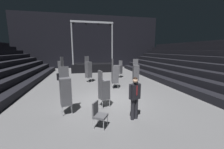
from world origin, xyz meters
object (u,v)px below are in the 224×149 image
Objects in this scene: chair_stack_front_left at (104,89)px; chair_stack_mid_right at (61,66)px; man_with_tie at (135,96)px; chair_stack_mid_left at (136,72)px; loose_chair_near_man at (99,113)px; stage_riser at (93,66)px; equipment_road_case at (63,77)px; chair_stack_rear_right at (66,91)px; chair_stack_rear_left at (115,74)px; chair_stack_front_right at (88,69)px; chair_stack_mid_centre at (120,69)px.

chair_stack_mid_right is at bearing -178.47° from chair_stack_front_left.
man_with_tie is 0.84× the size of chair_stack_mid_left.
chair_stack_mid_left is 2.17× the size of loose_chair_near_man.
stage_riser is 3.36× the size of chair_stack_front_left.
equipment_road_case is at bearing -85.24° from man_with_tie.
stage_riser reaches higher than chair_stack_mid_left.
chair_stack_front_left is 0.88× the size of chair_stack_rear_right.
chair_stack_rear_left is (0.91, -8.62, 0.43)m from stage_riser.
chair_stack_mid_right is (-3.17, 9.12, 0.13)m from chair_stack_front_left.
chair_stack_front_right is (-0.84, -6.16, 0.48)m from stage_riser.
chair_stack_front_right reaches higher than man_with_tie.
man_with_tie is at bearing 15.82° from chair_stack_front_left.
equipment_road_case is at bearing -134.34° from loose_chair_near_man.
chair_stack_mid_centre is at bearing 161.74° from chair_stack_rear_left.
chair_stack_rear_right is 2.17× the size of loose_chair_near_man.
stage_riser is 12.28m from chair_stack_rear_right.
chair_stack_front_right is at bearing -149.26° from loose_chair_near_man.
equipment_road_case is at bearing -95.32° from chair_stack_rear_right.
chair_stack_front_left is at bearing -164.06° from loose_chair_near_man.
chair_stack_rear_right is (-4.83, -4.05, 0.00)m from chair_stack_mid_left.
equipment_road_case is at bearing -19.18° from chair_stack_mid_left.
chair_stack_mid_right is at bearing -31.92° from chair_stack_mid_left.
chair_stack_rear_right reaches higher than chair_stack_front_left.
chair_stack_front_right is 2.47× the size of equipment_road_case.
chair_stack_rear_left is (1.75, -2.46, -0.04)m from chair_stack_front_right.
stage_riser is at bearing -14.94° from chair_stack_mid_centre.
chair_stack_mid_right is 11.24m from loose_chair_near_man.
chair_stack_front_left is at bearing -91.87° from stage_riser.
chair_stack_rear_left is at bearing 93.13° from chair_stack_front_right.
chair_stack_rear_left is 1.04× the size of chair_stack_rear_right.
chair_stack_mid_centre is at bearing -169.18° from loose_chair_near_man.
chair_stack_mid_right is (-4.16, 10.61, 0.05)m from man_with_tie.
chair_stack_mid_centre is 4.03m from chair_stack_rear_left.
chair_stack_rear_right is at bearing -38.87° from chair_stack_rear_left.
equipment_road_case is (-2.74, 6.80, -0.58)m from chair_stack_front_left.
stage_riser is at bearing -130.09° from chair_stack_front_right.
loose_chair_near_man is at bearing 57.50° from chair_stack_front_right.
chair_stack_front_left is 1.05× the size of chair_stack_mid_centre.
equipment_road_case is (-1.03, 7.20, -0.71)m from chair_stack_rear_right.
chair_stack_mid_left is at bearing -153.49° from chair_stack_rear_right.
chair_stack_rear_right is (-1.26, -5.93, -0.08)m from chair_stack_front_right.
chair_stack_front_right is at bearing 72.43° from chair_stack_mid_centre.
stage_riser is 4.41m from chair_stack_mid_right.
chair_stack_rear_left is at bearing -103.14° from chair_stack_mid_right.
chair_stack_mid_left and chair_stack_mid_right have the same top height.
chair_stack_front_right is (-0.46, 5.54, 0.21)m from chair_stack_front_left.
stage_riser reaches higher than equipment_road_case.
chair_stack_front_right is at bearing -18.75° from chair_stack_mid_left.
chair_stack_mid_right is 7.50m from chair_stack_rear_left.
chair_stack_mid_right reaches higher than chair_stack_front_left.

